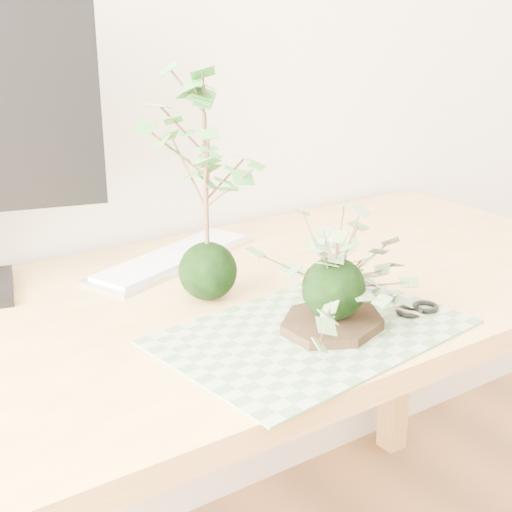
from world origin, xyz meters
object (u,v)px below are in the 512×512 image
at_px(keyboard, 173,258).
at_px(desk, 222,345).
at_px(ivy_kokedama, 335,260).
at_px(maple_kokedama, 204,128).

bearing_deg(keyboard, desk, -116.33).
xyz_separation_m(ivy_kokedama, maple_kokedama, (-0.09, 0.21, 0.17)).
distance_m(maple_kokedama, keyboard, 0.34).
xyz_separation_m(desk, maple_kokedama, (-0.02, 0.01, 0.37)).
bearing_deg(maple_kokedama, ivy_kokedama, -66.00).
xyz_separation_m(desk, ivy_kokedama, (0.08, -0.20, 0.20)).
distance_m(desk, keyboard, 0.23).
bearing_deg(desk, ivy_kokedama, -68.88).
distance_m(ivy_kokedama, keyboard, 0.42).
bearing_deg(ivy_kokedama, desk, 111.12).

